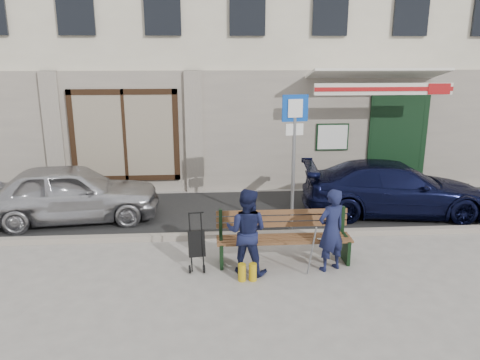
{
  "coord_description": "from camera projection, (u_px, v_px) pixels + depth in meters",
  "views": [
    {
      "loc": [
        -1.03,
        -7.35,
        3.67
      ],
      "look_at": [
        -0.42,
        1.6,
        1.2
      ],
      "focal_mm": 35.0,
      "sensor_mm": 36.0,
      "label": 1
    }
  ],
  "objects": [
    {
      "name": "ground",
      "position": [
        270.0,
        271.0,
        8.11
      ],
      "size": [
        80.0,
        80.0,
        0.0
      ],
      "primitive_type": "plane",
      "color": "#9E9991",
      "rests_on": "ground"
    },
    {
      "name": "asphalt_lane",
      "position": [
        253.0,
        211.0,
        11.09
      ],
      "size": [
        60.0,
        3.2,
        0.01
      ],
      "primitive_type": "cube",
      "color": "#282828",
      "rests_on": "ground"
    },
    {
      "name": "curb",
      "position": [
        261.0,
        235.0,
        9.54
      ],
      "size": [
        60.0,
        0.18,
        0.12
      ],
      "primitive_type": "cube",
      "color": "#9E9384",
      "rests_on": "ground"
    },
    {
      "name": "building",
      "position": [
        238.0,
        9.0,
        14.92
      ],
      "size": [
        20.0,
        8.27,
        10.0
      ],
      "color": "beige",
      "rests_on": "ground"
    },
    {
      "name": "car_silver",
      "position": [
        71.0,
        193.0,
        10.35
      ],
      "size": [
        3.95,
        1.95,
        1.3
      ],
      "primitive_type": "imported",
      "rotation": [
        0.0,
        0.0,
        1.68
      ],
      "color": "#B9B9BE",
      "rests_on": "ground"
    },
    {
      "name": "car_navy",
      "position": [
        394.0,
        188.0,
        10.82
      ],
      "size": [
        4.35,
        2.12,
        1.22
      ],
      "primitive_type": "imported",
      "rotation": [
        0.0,
        0.0,
        1.47
      ],
      "color": "black",
      "rests_on": "ground"
    },
    {
      "name": "parking_sign",
      "position": [
        294.0,
        141.0,
        9.39
      ],
      "size": [
        0.53,
        0.11,
        2.86
      ],
      "rotation": [
        0.0,
        0.0,
        0.13
      ],
      "color": "gray",
      "rests_on": "ground"
    },
    {
      "name": "bench",
      "position": [
        281.0,
        238.0,
        8.33
      ],
      "size": [
        2.4,
        1.17,
        0.98
      ],
      "color": "brown",
      "rests_on": "ground"
    },
    {
      "name": "man",
      "position": [
        331.0,
        230.0,
        7.97
      ],
      "size": [
        0.63,
        0.54,
        1.46
      ],
      "primitive_type": "imported",
      "rotation": [
        0.0,
        0.0,
        3.57
      ],
      "color": "#151A3C",
      "rests_on": "ground"
    },
    {
      "name": "woman",
      "position": [
        246.0,
        231.0,
        7.87
      ],
      "size": [
        0.87,
        0.77,
        1.49
      ],
      "primitive_type": "imported",
      "rotation": [
        0.0,
        0.0,
        2.81
      ],
      "color": "#161B3D",
      "rests_on": "ground"
    },
    {
      "name": "stroller",
      "position": [
        197.0,
        245.0,
        8.1
      ],
      "size": [
        0.32,
        0.43,
        0.99
      ],
      "rotation": [
        0.0,
        0.0,
        0.14
      ],
      "color": "black",
      "rests_on": "ground"
    }
  ]
}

